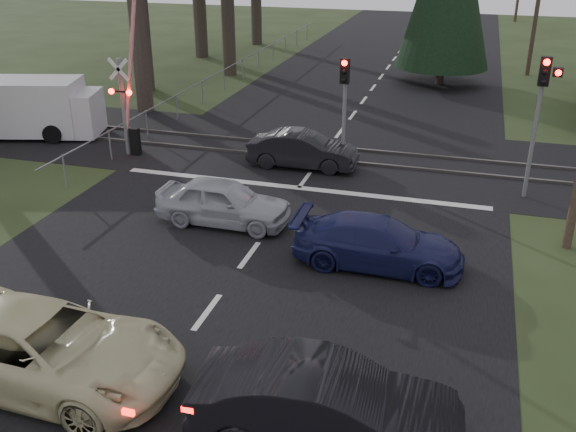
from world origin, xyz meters
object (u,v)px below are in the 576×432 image
at_px(traffic_signal_center, 344,94).
at_px(blue_sedan, 378,243).
at_px(traffic_signal_right, 541,101).
at_px(crossing_signal, 129,104).
at_px(white_van, 28,108).
at_px(silver_car, 224,202).
at_px(cream_coupe, 44,347).
at_px(dark_hatchback, 327,407).
at_px(dark_car_far, 303,150).

xyz_separation_m(traffic_signal_center, blue_sedan, (2.49, -7.24, -2.15)).
relative_size(traffic_signal_right, blue_sedan, 1.03).
distance_m(crossing_signal, white_van, 5.69).
relative_size(crossing_signal, silver_car, 1.70).
height_order(traffic_signal_center, cream_coupe, traffic_signal_center).
height_order(crossing_signal, white_van, crossing_signal).
height_order(traffic_signal_center, dark_hatchback, traffic_signal_center).
xyz_separation_m(blue_sedan, dark_car_far, (-3.91, 6.87, 0.01)).
distance_m(dark_car_far, white_van, 12.39).
distance_m(blue_sedan, white_van, 17.91).
bearing_deg(traffic_signal_center, white_van, 179.15).
bearing_deg(traffic_signal_right, blue_sedan, -123.94).
bearing_deg(dark_car_far, dark_hatchback, -164.09).
relative_size(dark_car_far, white_van, 0.62).
bearing_deg(dark_car_far, blue_sedan, -151.12).
bearing_deg(silver_car, cream_coupe, 175.94).
bearing_deg(traffic_signal_center, dark_hatchback, -79.24).
distance_m(crossing_signal, cream_coupe, 14.02).
height_order(traffic_signal_center, dark_car_far, traffic_signal_center).
xyz_separation_m(traffic_signal_center, silver_car, (-2.44, -5.88, -2.11)).
bearing_deg(traffic_signal_center, cream_coupe, -102.52).
bearing_deg(traffic_signal_right, traffic_signal_center, 169.59).
relative_size(silver_car, blue_sedan, 0.90).
distance_m(traffic_signal_center, cream_coupe, 14.33).
bearing_deg(dark_hatchback, cream_coupe, 85.13).
relative_size(traffic_signal_center, white_van, 0.62).
bearing_deg(dark_car_far, crossing_signal, 93.53).
bearing_deg(crossing_signal, blue_sedan, -30.53).
relative_size(silver_car, white_van, 0.62).
bearing_deg(white_van, blue_sedan, -39.83).
bearing_deg(white_van, crossing_signal, -26.49).
bearing_deg(white_van, traffic_signal_right, -19.22).
bearing_deg(dark_hatchback, dark_car_far, 12.85).
height_order(traffic_signal_right, traffic_signal_center, traffic_signal_right).
relative_size(crossing_signal, traffic_signal_center, 1.70).
xyz_separation_m(traffic_signal_center, white_van, (-13.80, 0.21, -1.57)).
bearing_deg(dark_car_far, traffic_signal_right, -96.76).
bearing_deg(cream_coupe, blue_sedan, -38.52).
bearing_deg(crossing_signal, white_van, 168.77).
xyz_separation_m(traffic_signal_center, dark_hatchback, (2.65, -13.95, -2.03)).
xyz_separation_m(traffic_signal_right, white_van, (-20.34, 1.41, -2.08)).
bearing_deg(white_van, dark_hatchback, -55.98).
xyz_separation_m(dark_hatchback, silver_car, (-5.09, 8.07, -0.08)).
distance_m(dark_hatchback, white_van, 21.70).
height_order(crossing_signal, dark_car_far, crossing_signal).
bearing_deg(traffic_signal_right, dark_car_far, 174.05).
distance_m(traffic_signal_right, dark_car_far, 8.44).
relative_size(dark_hatchback, blue_sedan, 1.04).
bearing_deg(dark_hatchback, traffic_signal_right, -20.86).
xyz_separation_m(traffic_signal_right, dark_hatchback, (-3.90, -12.75, -2.54)).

